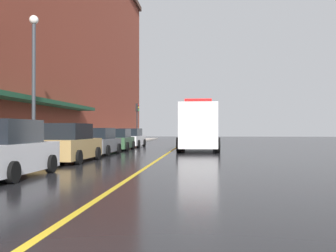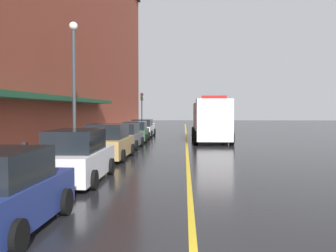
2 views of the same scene
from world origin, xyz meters
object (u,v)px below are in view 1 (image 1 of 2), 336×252
at_px(parked_car_2, 68,144).
at_px(parked_car_3, 99,142).
at_px(street_lamp_left, 34,70).
at_px(box_truck, 199,127).
at_px(parked_car_1, 6,151).
at_px(parked_car_5, 131,138).
at_px(traffic_light_near, 137,115).
at_px(parked_car_4, 117,140).

xyz_separation_m(parked_car_2, parked_car_3, (0.05, 5.33, -0.08)).
bearing_deg(street_lamp_left, box_truck, 52.63).
height_order(parked_car_1, parked_car_5, parked_car_1).
relative_size(box_truck, traffic_light_near, 1.93).
bearing_deg(parked_car_2, parked_car_5, 1.34).
xyz_separation_m(parked_car_2, parked_car_5, (0.01, 16.09, -0.08)).
bearing_deg(parked_car_4, parked_car_1, 179.05).
relative_size(parked_car_3, parked_car_4, 0.93).
distance_m(parked_car_4, traffic_light_near, 16.58).
bearing_deg(parked_car_4, box_truck, -90.01).
bearing_deg(traffic_light_near, parked_car_4, -85.57).
xyz_separation_m(parked_car_3, traffic_light_near, (-1.31, 21.72, 2.40)).
distance_m(box_truck, traffic_light_near, 17.81).
relative_size(street_lamp_left, traffic_light_near, 1.61).
relative_size(parked_car_2, parked_car_3, 1.12).
bearing_deg(box_truck, parked_car_5, -132.00).
bearing_deg(parked_car_1, parked_car_3, 0.29).
distance_m(parked_car_4, parked_car_5, 5.39).
relative_size(parked_car_1, parked_car_5, 0.98).
xyz_separation_m(parked_car_4, parked_car_5, (-0.00, 5.39, 0.01)).
bearing_deg(parked_car_1, parked_car_5, 0.34).
height_order(box_truck, traffic_light_near, traffic_light_near).
distance_m(parked_car_2, box_truck, 12.37).
bearing_deg(parked_car_1, traffic_light_near, 2.45).
xyz_separation_m(parked_car_3, parked_car_4, (-0.04, 5.37, -0.01)).
distance_m(parked_car_3, traffic_light_near, 21.89).
relative_size(parked_car_3, traffic_light_near, 0.98).
xyz_separation_m(parked_car_1, parked_car_3, (-0.03, 11.51, -0.10)).
relative_size(parked_car_1, parked_car_2, 0.99).
bearing_deg(box_truck, parked_car_3, -47.36).
bearing_deg(box_truck, parked_car_1, -19.40).
bearing_deg(parked_car_2, parked_car_3, 0.77).
bearing_deg(box_truck, traffic_light_near, -156.50).
xyz_separation_m(parked_car_1, parked_car_5, (-0.08, 22.26, -0.10)).
bearing_deg(box_truck, parked_car_4, -89.21).
distance_m(box_truck, street_lamp_left, 13.22).
bearing_deg(parked_car_3, box_truck, -44.99).
bearing_deg(parked_car_3, parked_car_1, -177.88).
bearing_deg(street_lamp_left, parked_car_5, 82.94).
height_order(parked_car_1, parked_car_2, parked_car_1).
distance_m(parked_car_5, street_lamp_left, 16.08).
height_order(parked_car_3, traffic_light_near, traffic_light_near).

